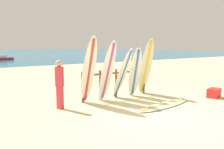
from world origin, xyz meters
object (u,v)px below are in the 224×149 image
(beachgoer_standing, at_px, (60,82))
(surfboard_leaning_center, at_px, (135,72))
(surfboard_rack, at_px, (116,80))
(surfboard_leaning_center_left, at_px, (123,74))
(surfboard_leaning_center_right, at_px, (146,67))
(surfboard_leaning_left, at_px, (108,71))
(surfboard_lying_on_sand, at_px, (165,105))
(small_boat_offshore, at_px, (2,58))
(cooler_box, at_px, (214,93))
(surfboard_leaning_far_left, at_px, (89,71))

(beachgoer_standing, bearing_deg, surfboard_leaning_center, -0.96)
(surfboard_rack, relative_size, surfboard_leaning_center_left, 1.52)
(surfboard_leaning_center_right, bearing_deg, surfboard_leaning_left, -175.60)
(surfboard_leaning_left, bearing_deg, surfboard_leaning_center, 2.53)
(surfboard_lying_on_sand, xyz_separation_m, small_boat_offshore, (-1.60, 28.49, 0.22))
(surfboard_leaning_center_left, xyz_separation_m, beachgoer_standing, (-2.49, 0.06, -0.11))
(surfboard_leaning_center_left, xyz_separation_m, surfboard_lying_on_sand, (0.64, -1.60, -0.96))
(beachgoer_standing, bearing_deg, surfboard_leaning_left, -3.59)
(surfboard_rack, bearing_deg, surfboard_leaning_left, -148.46)
(surfboard_leaning_left, xyz_separation_m, beachgoer_standing, (-1.78, 0.11, -0.25))
(surfboard_leaning_center, bearing_deg, surfboard_leaning_center_right, 8.19)
(surfboard_leaning_center_right, bearing_deg, small_boat_offshore, 94.81)
(surfboard_lying_on_sand, relative_size, small_boat_offshore, 0.86)
(surfboard_lying_on_sand, bearing_deg, small_boat_offshore, 93.21)
(surfboard_leaning_center_left, height_order, beachgoer_standing, surfboard_leaning_center_left)
(cooler_box, bearing_deg, surfboard_leaning_left, 140.67)
(surfboard_rack, height_order, surfboard_lying_on_sand, surfboard_rack)
(surfboard_rack, distance_m, beachgoer_standing, 2.47)
(surfboard_leaning_far_left, bearing_deg, cooler_box, -20.99)
(surfboard_lying_on_sand, bearing_deg, surfboard_leaning_left, 130.97)
(surfboard_rack, distance_m, surfboard_lying_on_sand, 2.18)
(surfboard_leaning_center, relative_size, small_boat_offshore, 0.66)
(surfboard_lying_on_sand, distance_m, beachgoer_standing, 3.65)
(surfboard_leaning_center_right, bearing_deg, surfboard_leaning_far_left, -177.33)
(surfboard_rack, relative_size, surfboard_leaning_center, 1.51)
(surfboard_leaning_center_left, xyz_separation_m, surfboard_leaning_center, (0.63, 0.01, 0.01))
(surfboard_leaning_center, xyz_separation_m, cooler_box, (2.59, -1.83, -0.83))
(surfboard_rack, height_order, surfboard_leaning_center_right, surfboard_leaning_center_right)
(surfboard_rack, distance_m, cooler_box, 3.96)
(surfboard_leaning_center, relative_size, cooler_box, 3.35)
(surfboard_leaning_center, distance_m, cooler_box, 3.27)
(surfboard_leaning_center_left, xyz_separation_m, surfboard_leaning_center_right, (1.29, 0.11, 0.19))
(surfboard_leaning_left, bearing_deg, surfboard_rack, 31.54)
(surfboard_leaning_center_left, bearing_deg, surfboard_leaning_far_left, -179.12)
(surfboard_leaning_far_left, height_order, surfboard_leaning_center, surfboard_leaning_far_left)
(surfboard_leaning_center, bearing_deg, surfboard_lying_on_sand, -89.79)
(cooler_box, bearing_deg, surfboard_lying_on_sand, 160.17)
(surfboard_leaning_far_left, relative_size, surfboard_lying_on_sand, 0.92)
(beachgoer_standing, height_order, small_boat_offshore, beachgoer_standing)
(surfboard_leaning_center, height_order, surfboard_leaning_center_right, surfboard_leaning_center_right)
(surfboard_leaning_center_left, height_order, surfboard_leaning_center_right, surfboard_leaning_center_right)
(surfboard_leaning_left, distance_m, surfboard_leaning_center_left, 0.73)
(surfboard_leaning_left, xyz_separation_m, cooler_box, (3.93, -1.77, -0.96))
(surfboard_leaning_center_left, distance_m, surfboard_lying_on_sand, 1.98)
(surfboard_leaning_center_left, height_order, surfboard_leaning_center, surfboard_leaning_center)
(surfboard_leaning_center_right, distance_m, cooler_box, 2.90)
(surfboard_leaning_left, distance_m, surfboard_lying_on_sand, 2.34)
(surfboard_leaning_left, xyz_separation_m, surfboard_leaning_center_left, (0.71, 0.05, -0.14))
(surfboard_rack, height_order, beachgoer_standing, beachgoer_standing)
(beachgoer_standing, bearing_deg, surfboard_lying_on_sand, -28.06)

